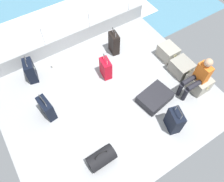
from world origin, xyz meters
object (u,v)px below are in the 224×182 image
at_px(cargo_crate_1, 181,67).
at_px(cargo_crate_2, 198,82).
at_px(passenger_seated, 198,77).
at_px(suitcase_5, 114,43).
at_px(paper_cup, 53,66).
at_px(cargo_crate_0, 168,52).
at_px(suitcase_2, 106,68).
at_px(duffel_bag, 101,158).
at_px(suitcase_4, 174,121).
at_px(suitcase_0, 155,98).
at_px(suitcase_1, 47,108).
at_px(suitcase_3, 30,71).

xyz_separation_m(cargo_crate_1, cargo_crate_2, (0.62, 0.01, 0.02)).
xyz_separation_m(passenger_seated, suitcase_5, (-2.24, -0.95, -0.26)).
relative_size(cargo_crate_2, paper_cup, 5.88).
bearing_deg(paper_cup, cargo_crate_0, 64.32).
relative_size(suitcase_2, duffel_bag, 1.21).
height_order(cargo_crate_0, suitcase_4, suitcase_4).
height_order(cargo_crate_2, suitcase_5, suitcase_5).
bearing_deg(suitcase_2, cargo_crate_1, 60.69).
xyz_separation_m(suitcase_5, paper_cup, (-0.41, -1.77, -0.28)).
height_order(suitcase_0, suitcase_1, suitcase_1).
height_order(cargo_crate_1, suitcase_4, suitcase_4).
bearing_deg(cargo_crate_1, suitcase_1, -101.47).
xyz_separation_m(passenger_seated, suitcase_2, (-1.62, -1.61, -0.31)).
distance_m(cargo_crate_2, passenger_seated, 0.43).
relative_size(suitcase_3, suitcase_4, 0.92).
bearing_deg(suitcase_3, suitcase_5, 81.76).
distance_m(suitcase_2, suitcase_5, 0.91).
bearing_deg(cargo_crate_0, suitcase_0, -51.88).
relative_size(suitcase_0, duffel_bag, 1.47).
bearing_deg(suitcase_5, suitcase_3, -98.24).
height_order(cargo_crate_1, suitcase_0, cargo_crate_1).
distance_m(cargo_crate_2, suitcase_1, 3.82).
relative_size(cargo_crate_0, suitcase_2, 0.78).
bearing_deg(cargo_crate_1, suitcase_5, -145.30).
xyz_separation_m(suitcase_1, suitcase_2, (-0.28, 1.79, 0.00)).
distance_m(suitcase_0, suitcase_4, 0.81).
distance_m(suitcase_2, duffel_bag, 2.32).
distance_m(suitcase_1, suitcase_4, 2.94).
relative_size(cargo_crate_1, suitcase_2, 0.79).
bearing_deg(paper_cup, suitcase_4, 27.02).
distance_m(cargo_crate_1, suitcase_5, 1.98).
bearing_deg(paper_cup, cargo_crate_1, 54.94).
bearing_deg(cargo_crate_1, suitcase_0, -73.75).
height_order(suitcase_0, duffel_bag, duffel_bag).
relative_size(passenger_seated, paper_cup, 11.10).
distance_m(cargo_crate_0, suitcase_3, 3.78).
bearing_deg(cargo_crate_2, cargo_crate_1, -179.16).
distance_m(suitcase_0, suitcase_3, 3.27).
relative_size(passenger_seated, suitcase_3, 1.50).
height_order(cargo_crate_0, suitcase_1, suitcase_1).
relative_size(suitcase_0, suitcase_5, 1.10).
height_order(cargo_crate_1, suitcase_1, suitcase_1).
xyz_separation_m(passenger_seated, duffel_bag, (0.31, -2.90, -0.41)).
xyz_separation_m(cargo_crate_1, suitcase_3, (-1.96, -3.49, 0.12)).
height_order(duffel_bag, paper_cup, duffel_bag).
xyz_separation_m(cargo_crate_1, suitcase_0, (0.34, -1.17, -0.07)).
bearing_deg(suitcase_4, suitcase_5, 176.68).
distance_m(cargo_crate_0, duffel_bag, 3.48).
xyz_separation_m(cargo_crate_1, passenger_seated, (0.62, -0.18, 0.40)).
xyz_separation_m(cargo_crate_2, suitcase_3, (-2.58, -3.50, 0.10)).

